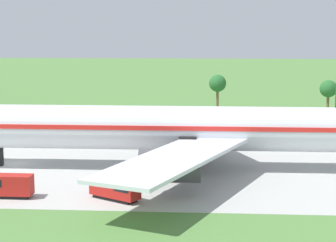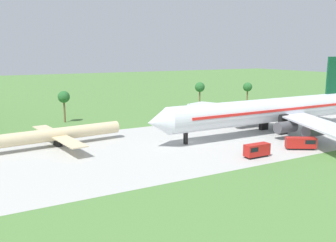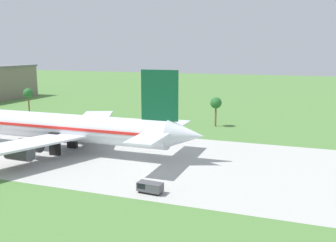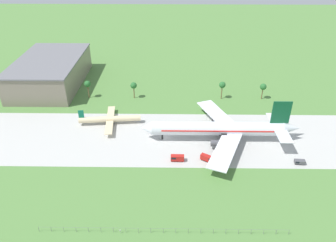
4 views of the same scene
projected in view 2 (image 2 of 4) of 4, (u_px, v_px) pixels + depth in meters
The scene contains 7 objects.
ground_plane at pixel (190, 142), 88.83m from camera, with size 600.00×600.00×0.00m, color #517F3D.
taxiway_strip at pixel (190, 142), 88.83m from camera, with size 320.00×44.00×0.02m.
jet_airliner at pixel (271, 111), 98.75m from camera, with size 71.78×59.77×19.83m.
regional_aircraft at pixel (57, 134), 84.76m from camera, with size 30.31×27.37×8.29m.
baggage_tug at pixel (302, 143), 82.12m from camera, with size 6.52×5.08×2.68m.
fuel_truck at pixel (256, 150), 75.89m from camera, with size 5.60×2.10×2.79m.
palm_tree_row at pixel (136, 92), 124.33m from camera, with size 101.93×3.60×10.43m.
Camera 2 is at (-47.19, -72.61, 21.11)m, focal length 40.00 mm.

